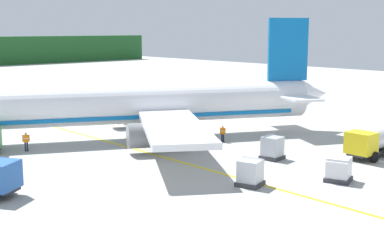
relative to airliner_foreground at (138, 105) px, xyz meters
The scene contains 9 objects.
airliner_foreground is the anchor object (origin of this frame).
service_truck_pushback 22.05m from the airliner_foreground, 62.72° to the right, with size 5.70×2.54×2.40m.
cargo_container_near 18.52m from the airliner_foreground, 101.76° to the right, with size 2.09×2.09×1.94m.
cargo_container_mid 14.76m from the airliner_foreground, 76.73° to the right, with size 1.89×1.89×2.02m.
cargo_container_far 21.75m from the airliner_foreground, 85.49° to the right, with size 2.22×2.22×1.88m.
crew_marshaller 8.79m from the airliner_foreground, 52.94° to the right, with size 0.33×0.62×1.60m.
crew_loader_left 6.11m from the airliner_foreground, 73.83° to the right, with size 0.39×0.59×1.61m.
crew_loader_right 11.12m from the airliner_foreground, 167.30° to the left, with size 0.58×0.39×1.71m.
apron_guide_line 6.55m from the airliner_foreground, 122.26° to the right, with size 0.30×60.00×0.01m, color yellow.
Camera 1 is at (-8.46, -16.60, 10.76)m, focal length 49.09 mm.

